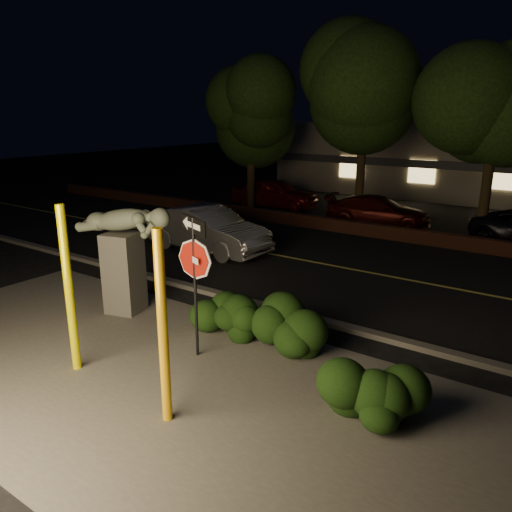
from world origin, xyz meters
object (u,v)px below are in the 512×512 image
at_px(signpost, 194,260).
at_px(parked_car_darkred, 378,211).
at_px(yellow_pole_left, 69,290).
at_px(sculpture, 124,247).
at_px(parked_car_red, 274,193).
at_px(yellow_pole_right, 163,329).
at_px(silver_sedan, 208,230).

distance_m(signpost, parked_car_darkred, 13.31).
bearing_deg(yellow_pole_left, sculpture, 119.59).
height_order(signpost, parked_car_red, signpost).
distance_m(sculpture, parked_car_red, 14.09).
bearing_deg(parked_car_red, sculpture, -169.85).
relative_size(yellow_pole_left, sculpture, 1.20).
height_order(yellow_pole_left, yellow_pole_right, yellow_pole_left).
bearing_deg(signpost, silver_sedan, 150.60).
height_order(signpost, silver_sedan, signpost).
bearing_deg(yellow_pole_right, silver_sedan, 126.70).
xyz_separation_m(yellow_pole_left, signpost, (1.49, 1.68, 0.41)).
relative_size(sculpture, silver_sedan, 0.56).
relative_size(yellow_pole_left, yellow_pole_right, 1.02).
distance_m(yellow_pole_left, parked_car_red, 16.83).
bearing_deg(silver_sedan, parked_car_darkred, -20.33).
distance_m(yellow_pole_right, silver_sedan, 9.81).
height_order(yellow_pole_right, silver_sedan, yellow_pole_right).
distance_m(signpost, sculpture, 2.99).
height_order(yellow_pole_right, parked_car_darkred, yellow_pole_right).
relative_size(yellow_pole_right, sculpture, 1.18).
bearing_deg(silver_sedan, signpost, -137.43).
bearing_deg(signpost, yellow_pole_right, -39.25).
bearing_deg(yellow_pole_left, signpost, 48.40).
bearing_deg(sculpture, silver_sedan, 94.63).
relative_size(signpost, sculpture, 1.07).
distance_m(yellow_pole_left, yellow_pole_right, 2.53).
relative_size(sculpture, parked_car_darkred, 0.60).
distance_m(signpost, silver_sedan, 7.77).
xyz_separation_m(yellow_pole_right, sculpture, (-3.90, 2.61, 0.06)).
xyz_separation_m(yellow_pole_right, signpost, (-1.03, 1.86, 0.44)).
distance_m(silver_sedan, parked_car_darkred, 7.86).
bearing_deg(silver_sedan, parked_car_red, 21.27).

